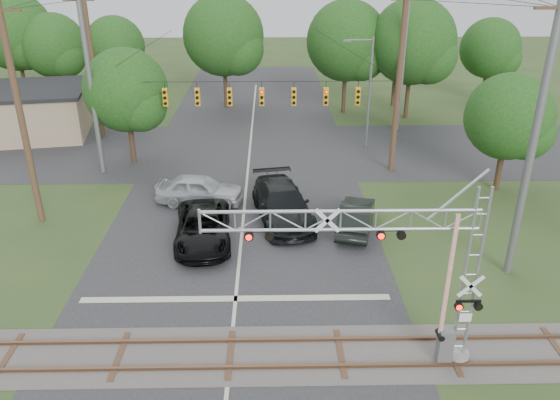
{
  "coord_description": "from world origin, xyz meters",
  "views": [
    {
      "loc": [
        1.51,
        -13.58,
        13.39
      ],
      "look_at": [
        1.9,
        7.5,
        3.65
      ],
      "focal_mm": 35.0,
      "sensor_mm": 36.0,
      "label": 1
    }
  ],
  "objects_px": {
    "traffic_signal_span": "(259,87)",
    "sedan_silver": "(200,190)",
    "crossing_gantry": "(390,261)",
    "car_dark": "(283,204)",
    "streetlight": "(368,89)",
    "pickup_black": "(203,227)"
  },
  "relations": [
    {
      "from": "sedan_silver",
      "to": "pickup_black",
      "type": "bearing_deg",
      "value": -165.05
    },
    {
      "from": "pickup_black",
      "to": "crossing_gantry",
      "type": "bearing_deg",
      "value": -55.71
    },
    {
      "from": "traffic_signal_span",
      "to": "sedan_silver",
      "type": "height_order",
      "value": "traffic_signal_span"
    },
    {
      "from": "car_dark",
      "to": "streetlight",
      "type": "height_order",
      "value": "streetlight"
    },
    {
      "from": "crossing_gantry",
      "to": "sedan_silver",
      "type": "xyz_separation_m",
      "value": [
        -7.93,
        13.44,
        -3.27
      ]
    },
    {
      "from": "crossing_gantry",
      "to": "pickup_black",
      "type": "xyz_separation_m",
      "value": [
        -7.24,
        8.86,
        -3.32
      ]
    },
    {
      "from": "sedan_silver",
      "to": "car_dark",
      "type": "bearing_deg",
      "value": -108.33
    },
    {
      "from": "traffic_signal_span",
      "to": "pickup_black",
      "type": "distance_m",
      "value": 10.98
    },
    {
      "from": "crossing_gantry",
      "to": "car_dark",
      "type": "xyz_separation_m",
      "value": [
        -3.24,
        11.28,
        -3.19
      ]
    },
    {
      "from": "traffic_signal_span",
      "to": "pickup_black",
      "type": "bearing_deg",
      "value": -105.98
    },
    {
      "from": "car_dark",
      "to": "streetlight",
      "type": "relative_size",
      "value": 0.81
    },
    {
      "from": "sedan_silver",
      "to": "streetlight",
      "type": "height_order",
      "value": "streetlight"
    },
    {
      "from": "streetlight",
      "to": "pickup_black",
      "type": "bearing_deg",
      "value": -126.35
    },
    {
      "from": "sedan_silver",
      "to": "streetlight",
      "type": "xyz_separation_m",
      "value": [
        10.95,
        9.35,
        3.58
      ]
    },
    {
      "from": "streetlight",
      "to": "car_dark",
      "type": "bearing_deg",
      "value": -118.5
    },
    {
      "from": "traffic_signal_span",
      "to": "sedan_silver",
      "type": "bearing_deg",
      "value": -124.76
    },
    {
      "from": "streetlight",
      "to": "sedan_silver",
      "type": "bearing_deg",
      "value": -139.49
    },
    {
      "from": "traffic_signal_span",
      "to": "sedan_silver",
      "type": "relative_size",
      "value": 3.89
    },
    {
      "from": "car_dark",
      "to": "pickup_black",
      "type": "bearing_deg",
      "value": -159.56
    },
    {
      "from": "car_dark",
      "to": "crossing_gantry",
      "type": "bearing_deg",
      "value": -84.74
    },
    {
      "from": "crossing_gantry",
      "to": "car_dark",
      "type": "distance_m",
      "value": 12.16
    },
    {
      "from": "crossing_gantry",
      "to": "car_dark",
      "type": "bearing_deg",
      "value": 106.0
    }
  ]
}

